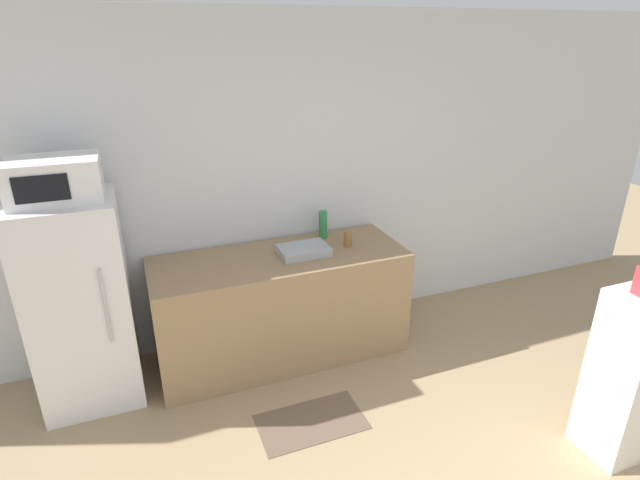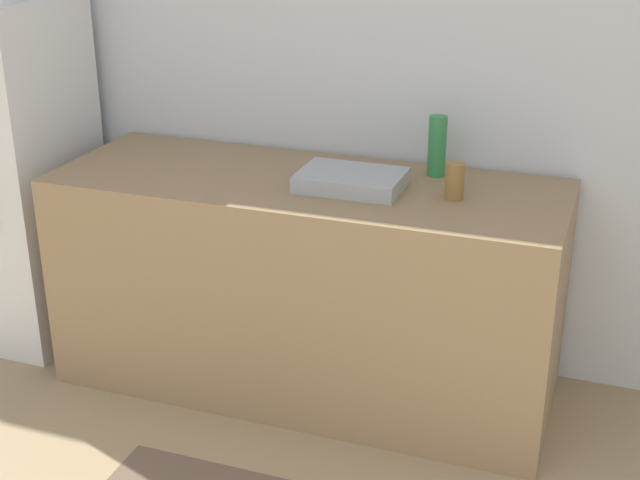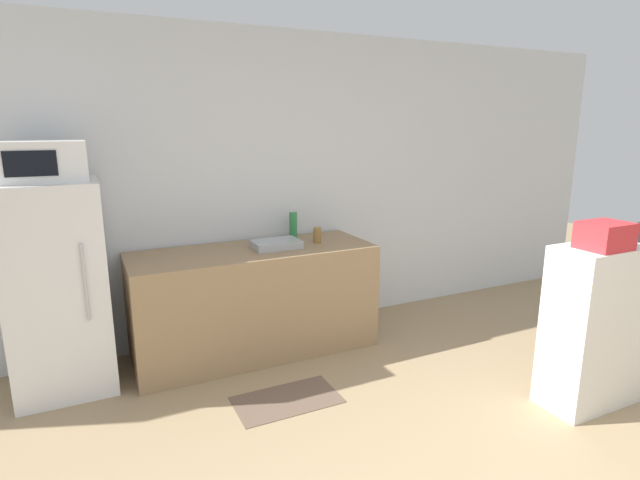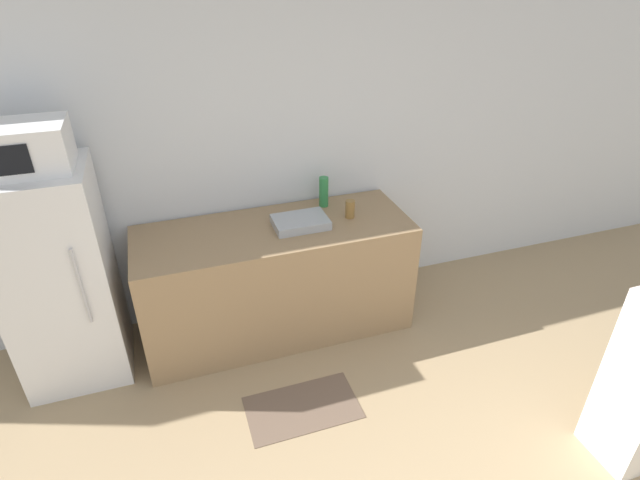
{
  "view_description": "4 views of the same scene",
  "coord_description": "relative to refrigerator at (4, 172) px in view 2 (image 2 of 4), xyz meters",
  "views": [
    {
      "loc": [
        -1.09,
        -0.61,
        2.41
      ],
      "look_at": [
        -0.0,
        2.17,
        1.17
      ],
      "focal_mm": 28.0,
      "sensor_mm": 36.0,
      "label": 1
    },
    {
      "loc": [
        0.98,
        -0.26,
        1.93
      ],
      "look_at": [
        0.11,
        2.18,
        0.85
      ],
      "focal_mm": 50.0,
      "sensor_mm": 36.0,
      "label": 2
    },
    {
      "loc": [
        -1.32,
        -1.0,
        1.83
      ],
      "look_at": [
        0.09,
        1.91,
        1.08
      ],
      "focal_mm": 28.0,
      "sensor_mm": 36.0,
      "label": 3
    },
    {
      "loc": [
        -0.79,
        -0.27,
        2.53
      ],
      "look_at": [
        -0.02,
        2.02,
        1.11
      ],
      "focal_mm": 28.0,
      "sensor_mm": 36.0,
      "label": 4
    }
  ],
  "objects": [
    {
      "name": "wall_back",
      "position": [
        1.52,
        0.39,
        0.57
      ],
      "size": [
        8.0,
        0.06,
        2.6
      ],
      "primitive_type": "cube",
      "color": "silver",
      "rests_on": "ground_plane"
    },
    {
      "name": "sink_basin",
      "position": [
        1.58,
        -0.04,
        0.16
      ],
      "size": [
        0.38,
        0.26,
        0.06
      ],
      "primitive_type": "cube",
      "color": "#9EA3A8",
      "rests_on": "counter"
    },
    {
      "name": "refrigerator",
      "position": [
        0.0,
        0.0,
        0.0
      ],
      "size": [
        0.63,
        0.62,
        1.47
      ],
      "color": "silver",
      "rests_on": "ground_plane"
    },
    {
      "name": "bottle_short",
      "position": [
        1.95,
        -0.03,
        0.19
      ],
      "size": [
        0.07,
        0.07,
        0.13
      ],
      "primitive_type": "cylinder",
      "color": "olive",
      "rests_on": "counter"
    },
    {
      "name": "counter",
      "position": [
        1.39,
        -0.02,
        -0.3
      ],
      "size": [
        1.92,
        0.71,
        0.86
      ],
      "primitive_type": "cube",
      "color": "#937551",
      "rests_on": "ground_plane"
    },
    {
      "name": "bottle_tall",
      "position": [
        1.83,
        0.2,
        0.24
      ],
      "size": [
        0.07,
        0.07,
        0.23
      ],
      "primitive_type": "cylinder",
      "color": "#2D7F42",
      "rests_on": "counter"
    }
  ]
}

